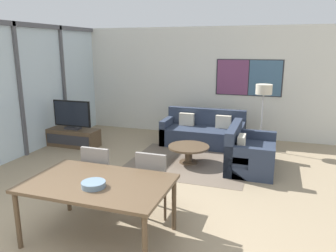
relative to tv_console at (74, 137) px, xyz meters
name	(u,v)px	position (x,y,z in m)	size (l,w,h in m)	color
wall_back	(196,82)	(2.46, 2.06, 1.20)	(7.05, 0.09, 2.80)	silver
window_wall_left	(18,85)	(-0.61, -0.91, 1.33)	(0.07, 5.95, 2.80)	silver
area_rug	(189,162)	(2.90, -0.26, -0.20)	(2.38, 2.06, 0.01)	#706051
tv_console	(74,137)	(0.00, 0.00, 0.00)	(1.23, 0.48, 0.41)	brown
television	(72,115)	(0.00, 0.00, 0.54)	(0.96, 0.20, 0.68)	#2D2D33
sofa_main	(204,133)	(2.90, 1.11, 0.07)	(1.92, 0.87, 0.83)	#2D384C
sofa_side	(247,154)	(4.05, -0.15, 0.07)	(0.87, 1.40, 0.83)	#2D384C
coffee_table	(189,150)	(2.90, -0.26, 0.06)	(0.83, 0.83, 0.36)	brown
dining_table	(98,187)	(2.58, -3.21, 0.48)	(1.71, 1.09, 0.75)	brown
dining_chair_left	(100,173)	(2.16, -2.46, 0.31)	(0.46, 0.46, 0.93)	gray
dining_chair_centre	(154,180)	(2.99, -2.44, 0.31)	(0.46, 0.46, 0.93)	gray
fruit_bowl	(93,184)	(2.61, -3.37, 0.58)	(0.28, 0.28, 0.07)	slate
floor_lamp	(264,94)	(4.22, 1.13, 1.07)	(0.36, 0.36, 1.50)	#2D2D33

